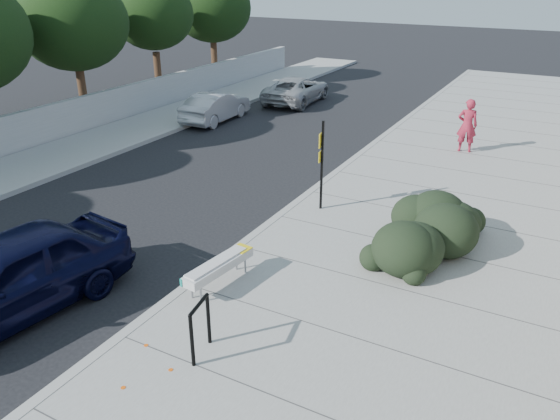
{
  "coord_description": "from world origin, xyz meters",
  "views": [
    {
      "loc": [
        6.48,
        -7.78,
        6.34
      ],
      "look_at": [
        0.77,
        2.68,
        1.0
      ],
      "focal_mm": 35.0,
      "sensor_mm": 36.0,
      "label": 1
    }
  ],
  "objects_px": {
    "sedan_navy": "(8,277)",
    "pedestrian": "(467,125)",
    "bench": "(219,266)",
    "sign_post": "(322,160)",
    "wagon_silver": "(216,107)",
    "suv_silver": "(297,90)",
    "bike_rack": "(200,324)"
  },
  "relations": [
    {
      "from": "wagon_silver",
      "to": "pedestrian",
      "type": "relative_size",
      "value": 2.03
    },
    {
      "from": "bike_rack",
      "to": "wagon_silver",
      "type": "xyz_separation_m",
      "value": [
        -9.11,
        13.56,
        -0.13
      ]
    },
    {
      "from": "sedan_navy",
      "to": "pedestrian",
      "type": "xyz_separation_m",
      "value": [
        5.74,
        14.53,
        0.27
      ]
    },
    {
      "from": "wagon_silver",
      "to": "suv_silver",
      "type": "height_order",
      "value": "suv_silver"
    },
    {
      "from": "bike_rack",
      "to": "sign_post",
      "type": "distance_m",
      "value": 6.79
    },
    {
      "from": "bike_rack",
      "to": "suv_silver",
      "type": "height_order",
      "value": "suv_silver"
    },
    {
      "from": "bike_rack",
      "to": "suv_silver",
      "type": "relative_size",
      "value": 0.22
    },
    {
      "from": "bike_rack",
      "to": "pedestrian",
      "type": "bearing_deg",
      "value": 72.69
    },
    {
      "from": "sign_post",
      "to": "pedestrian",
      "type": "relative_size",
      "value": 1.3
    },
    {
      "from": "sign_post",
      "to": "suv_silver",
      "type": "height_order",
      "value": "sign_post"
    },
    {
      "from": "bench",
      "to": "sign_post",
      "type": "height_order",
      "value": "sign_post"
    },
    {
      "from": "bench",
      "to": "wagon_silver",
      "type": "bearing_deg",
      "value": 132.08
    },
    {
      "from": "bench",
      "to": "sedan_navy",
      "type": "relative_size",
      "value": 0.38
    },
    {
      "from": "sign_post",
      "to": "wagon_silver",
      "type": "bearing_deg",
      "value": 134.71
    },
    {
      "from": "sedan_navy",
      "to": "suv_silver",
      "type": "height_order",
      "value": "sedan_navy"
    },
    {
      "from": "sedan_navy",
      "to": "pedestrian",
      "type": "distance_m",
      "value": 15.63
    },
    {
      "from": "bench",
      "to": "suv_silver",
      "type": "height_order",
      "value": "suv_silver"
    },
    {
      "from": "sign_post",
      "to": "sedan_navy",
      "type": "bearing_deg",
      "value": -119.77
    },
    {
      "from": "wagon_silver",
      "to": "pedestrian",
      "type": "bearing_deg",
      "value": 179.44
    },
    {
      "from": "bench",
      "to": "suv_silver",
      "type": "distance_m",
      "value": 17.79
    },
    {
      "from": "bike_rack",
      "to": "pedestrian",
      "type": "xyz_separation_m",
      "value": [
        1.63,
        13.9,
        0.34
      ]
    },
    {
      "from": "bench",
      "to": "wagon_silver",
      "type": "distance_m",
      "value": 14.1
    },
    {
      "from": "bench",
      "to": "pedestrian",
      "type": "relative_size",
      "value": 0.97
    },
    {
      "from": "suv_silver",
      "to": "bench",
      "type": "bearing_deg",
      "value": 108.12
    },
    {
      "from": "sedan_navy",
      "to": "wagon_silver",
      "type": "height_order",
      "value": "sedan_navy"
    },
    {
      "from": "sign_post",
      "to": "sedan_navy",
      "type": "relative_size",
      "value": 0.5
    },
    {
      "from": "sedan_navy",
      "to": "bench",
      "type": "bearing_deg",
      "value": 47.95
    },
    {
      "from": "suv_silver",
      "to": "sign_post",
      "type": "bearing_deg",
      "value": 116.14
    },
    {
      "from": "bench",
      "to": "pedestrian",
      "type": "distance_m",
      "value": 12.18
    },
    {
      "from": "bench",
      "to": "sedan_navy",
      "type": "height_order",
      "value": "sedan_navy"
    },
    {
      "from": "bench",
      "to": "bike_rack",
      "type": "height_order",
      "value": "bike_rack"
    },
    {
      "from": "pedestrian",
      "to": "suv_silver",
      "type": "bearing_deg",
      "value": -39.92
    }
  ]
}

